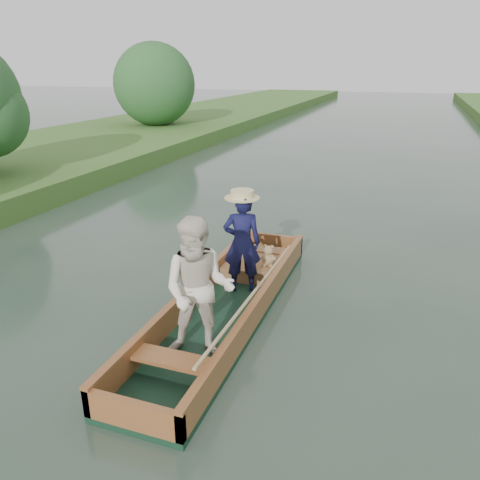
% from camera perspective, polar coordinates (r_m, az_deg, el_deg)
% --- Properties ---
extents(ground, '(120.00, 120.00, 0.00)m').
position_cam_1_polar(ground, '(6.83, -1.72, -9.16)').
color(ground, '#283D30').
rests_on(ground, ground).
extents(trees_far, '(23.03, 15.21, 4.42)m').
position_cam_1_polar(trees_far, '(17.02, 0.62, 17.50)').
color(trees_far, '#47331E').
rests_on(trees_far, ground).
extents(punt, '(1.16, 5.00, 1.84)m').
position_cam_1_polar(punt, '(6.32, -2.23, -5.49)').
color(punt, black).
rests_on(punt, ground).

